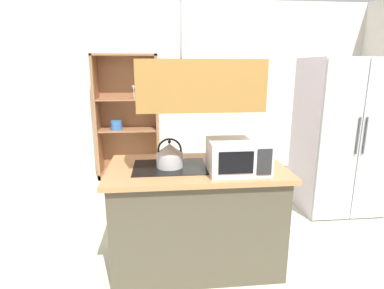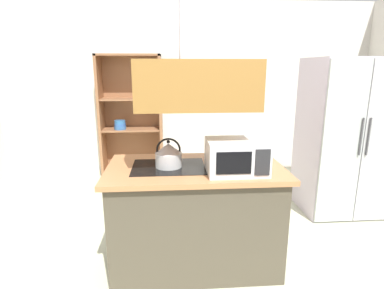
% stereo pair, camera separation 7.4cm
% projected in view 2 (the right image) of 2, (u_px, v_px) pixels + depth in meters
% --- Properties ---
extents(ground_plane, '(7.80, 7.80, 0.00)m').
position_uv_depth(ground_plane, '(211.00, 288.00, 2.46)').
color(ground_plane, beige).
extents(wall_back, '(6.00, 0.12, 2.70)m').
position_uv_depth(wall_back, '(188.00, 89.00, 5.03)').
color(wall_back, silver).
rests_on(wall_back, ground).
extents(kitchen_island, '(1.46, 0.82, 0.90)m').
position_uv_depth(kitchen_island, '(195.00, 215.00, 2.70)').
color(kitchen_island, '#4B4435').
rests_on(kitchen_island, ground).
extents(range_hood, '(0.90, 0.70, 1.30)m').
position_uv_depth(range_hood, '(195.00, 67.00, 2.39)').
color(range_hood, olive).
extents(refrigerator, '(0.90, 0.77, 1.81)m').
position_uv_depth(refrigerator, '(344.00, 137.00, 3.65)').
color(refrigerator, '#C1B4C7').
rests_on(refrigerator, ground).
extents(dish_cabinet, '(0.95, 0.40, 1.89)m').
position_uv_depth(dish_cabinet, '(132.00, 123.00, 4.88)').
color(dish_cabinet, '#94613F').
rests_on(dish_cabinet, ground).
extents(kettle, '(0.22, 0.22, 0.24)m').
position_uv_depth(kettle, '(169.00, 155.00, 2.55)').
color(kettle, '#BBBEC1').
rests_on(kettle, kitchen_island).
extents(cutting_board, '(0.35, 0.26, 0.02)m').
position_uv_depth(cutting_board, '(235.00, 158.00, 2.79)').
color(cutting_board, tan).
rests_on(cutting_board, kitchen_island).
extents(microwave, '(0.46, 0.35, 0.26)m').
position_uv_depth(microwave, '(236.00, 156.00, 2.41)').
color(microwave, silver).
rests_on(microwave, kitchen_island).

